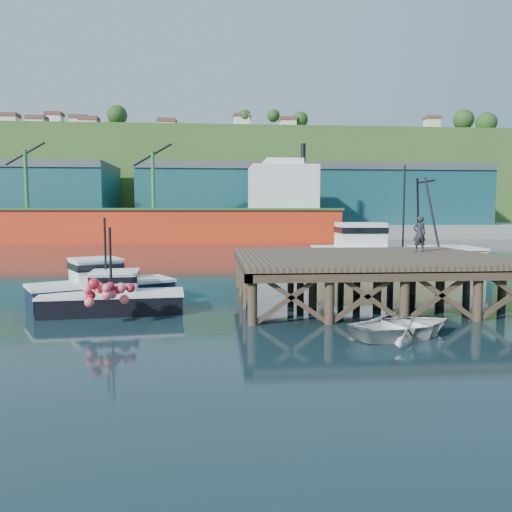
{
  "coord_description": "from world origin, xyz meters",
  "views": [
    {
      "loc": [
        -1.55,
        -22.56,
        4.12
      ],
      "look_at": [
        0.49,
        2.0,
        1.94
      ],
      "focal_mm": 35.0,
      "sensor_mm": 36.0,
      "label": 1
    }
  ],
  "objects": [
    {
      "name": "ground",
      "position": [
        0.0,
        0.0,
        0.0
      ],
      "size": [
        300.0,
        300.0,
        0.0
      ],
      "primitive_type": "plane",
      "color": "black",
      "rests_on": "ground"
    },
    {
      "name": "wharf",
      "position": [
        5.5,
        -0.19,
        1.94
      ],
      "size": [
        12.0,
        10.0,
        2.62
      ],
      "color": "brown",
      "rests_on": "ground"
    },
    {
      "name": "far_quay",
      "position": [
        0.0,
        70.0,
        1.0
      ],
      "size": [
        160.0,
        40.0,
        2.0
      ],
      "primitive_type": "cube",
      "color": "gray",
      "rests_on": "ground"
    },
    {
      "name": "warehouse_left",
      "position": [
        -35.0,
        65.0,
        6.5
      ],
      "size": [
        32.0,
        16.0,
        9.0
      ],
      "primitive_type": "cube",
      "color": "#18504F",
      "rests_on": "far_quay"
    },
    {
      "name": "warehouse_mid",
      "position": [
        0.0,
        65.0,
        6.5
      ],
      "size": [
        28.0,
        16.0,
        9.0
      ],
      "primitive_type": "cube",
      "color": "#18504F",
      "rests_on": "far_quay"
    },
    {
      "name": "warehouse_right",
      "position": [
        30.0,
        65.0,
        6.5
      ],
      "size": [
        30.0,
        16.0,
        9.0
      ],
      "primitive_type": "cube",
      "color": "#18504F",
      "rests_on": "far_quay"
    },
    {
      "name": "cargo_ship",
      "position": [
        -8.46,
        48.0,
        3.31
      ],
      "size": [
        55.5,
        10.0,
        13.75
      ],
      "color": "red",
      "rests_on": "ground"
    },
    {
      "name": "hillside",
      "position": [
        0.0,
        100.0,
        11.0
      ],
      "size": [
        220.0,
        50.0,
        22.0
      ],
      "primitive_type": "cube",
      "color": "#2D511E",
      "rests_on": "ground"
    },
    {
      "name": "boat_navy",
      "position": [
        -6.71,
        0.27,
        0.78
      ],
      "size": [
        6.54,
        4.89,
        3.88
      ],
      "rotation": [
        0.0,
        0.0,
        0.49
      ],
      "color": "black",
      "rests_on": "ground"
    },
    {
      "name": "boat_black",
      "position": [
        -5.74,
        -1.77,
        0.65
      ],
      "size": [
        5.86,
        4.9,
        3.52
      ],
      "rotation": [
        0.0,
        0.0,
        0.09
      ],
      "color": "black",
      "rests_on": "ground"
    },
    {
      "name": "trawler",
      "position": [
        10.09,
        9.29,
        1.47
      ],
      "size": [
        10.84,
        4.27,
        7.15
      ],
      "rotation": [
        0.0,
        0.0,
        -0.04
      ],
      "color": "#CAC483",
      "rests_on": "ground"
    },
    {
      "name": "dinghy",
      "position": [
        4.63,
        -6.88,
        0.39
      ],
      "size": [
        4.38,
        3.69,
        0.78
      ],
      "primitive_type": "imported",
      "rotation": [
        0.0,
        0.0,
        1.88
      ],
      "color": "silver",
      "rests_on": "ground"
    },
    {
      "name": "dockworker",
      "position": [
        8.73,
        1.75,
        3.02
      ],
      "size": [
        0.67,
        0.45,
        1.79
      ],
      "primitive_type": "imported",
      "rotation": [
        0.0,
        0.0,
        3.11
      ],
      "color": "black",
      "rests_on": "wharf"
    }
  ]
}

